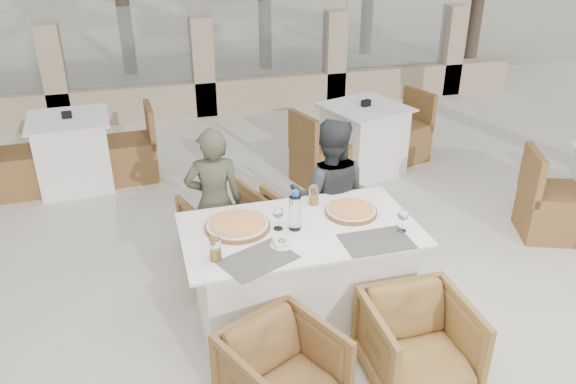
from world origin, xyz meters
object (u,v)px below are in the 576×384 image
object	(u,v)px
beer_glass_right	(314,195)
armchair_near_left	(283,374)
beer_glass_left	(215,249)
dining_table	(299,275)
wine_glass_centre	(278,217)
olive_dish	(282,243)
bg_table_a	(74,152)
pizza_right	(351,211)
armchair_near_right	(418,342)
pizza_left	(238,224)
water_bottle	(295,210)
diner_left	(215,203)
armchair_far_right	(317,221)
armchair_far_left	(226,227)
diner_right	(329,197)
bg_table_b	(364,139)
wine_glass_corner	(403,219)

from	to	relation	value
beer_glass_right	armchair_near_left	world-z (taller)	beer_glass_right
beer_glass_left	dining_table	bearing A→B (deg)	20.31
wine_glass_centre	olive_dish	world-z (taller)	wine_glass_centre
beer_glass_left	bg_table_a	bearing A→B (deg)	109.17
pizza_right	armchair_near_left	world-z (taller)	pizza_right
wine_glass_centre	armchair_near_right	size ratio (longest dim) A/B	0.29
beer_glass_left	bg_table_a	size ratio (longest dim) A/B	0.09
beer_glass_right	olive_dish	world-z (taller)	beer_glass_right
pizza_left	wine_glass_centre	distance (m)	0.28
pizza_left	armchair_near_left	world-z (taller)	pizza_left
water_bottle	diner_left	size ratio (longest dim) A/B	0.23
pizza_right	wine_glass_centre	size ratio (longest dim) A/B	2.01
dining_table	armchair_near_left	world-z (taller)	dining_table
beer_glass_left	armchair_far_right	size ratio (longest dim) A/B	0.20
pizza_left	armchair_far_left	world-z (taller)	pizza_left
armchair_far_left	bg_table_a	world-z (taller)	bg_table_a
dining_table	armchair_far_right	distance (m)	0.88
pizza_left	bg_table_a	size ratio (longest dim) A/B	0.27
armchair_near_left	beer_glass_right	bearing A→B (deg)	39.07
beer_glass_left	diner_left	world-z (taller)	diner_left
armchair_near_right	diner_right	size ratio (longest dim) A/B	0.49
olive_dish	bg_table_b	world-z (taller)	olive_dish
wine_glass_corner	armchair_near_right	size ratio (longest dim) A/B	0.29
armchair_near_left	armchair_near_right	size ratio (longest dim) A/B	0.96
bg_table_a	water_bottle	bearing A→B (deg)	-63.08
bg_table_a	pizza_right	bearing A→B (deg)	-55.85
armchair_far_left	diner_right	distance (m)	0.94
armchair_far_right	beer_glass_left	bearing A→B (deg)	25.76
water_bottle	wine_glass_centre	distance (m)	0.12
beer_glass_right	armchair_far_left	size ratio (longest dim) A/B	0.22
armchair_far_right	armchair_near_right	xyz separation A→B (m)	(0.15, -1.55, -0.04)
armchair_far_right	armchair_near_right	distance (m)	1.56
wine_glass_corner	bg_table_a	xyz separation A→B (m)	(-2.32, 3.06, -0.48)
pizza_right	wine_glass_corner	world-z (taller)	wine_glass_corner
water_bottle	beer_glass_left	xyz separation A→B (m)	(-0.57, -0.23, -0.07)
armchair_near_right	diner_left	world-z (taller)	diner_left
dining_table	wine_glass_corner	distance (m)	0.83
diner_left	bg_table_a	distance (m)	2.38
dining_table	diner_right	bearing A→B (deg)	54.85
diner_left	beer_glass_right	bearing A→B (deg)	150.41
beer_glass_right	pizza_right	bearing A→B (deg)	-45.16
armchair_near_left	bg_table_a	bearing A→B (deg)	85.36
dining_table	armchair_far_left	bearing A→B (deg)	110.44
pizza_left	armchair_far_right	xyz separation A→B (m)	(0.80, 0.67, -0.47)
dining_table	bg_table_a	xyz separation A→B (m)	(-1.67, 2.84, 0.00)
pizza_right	diner_left	size ratio (longest dim) A/B	0.29
pizza_left	bg_table_b	distance (m)	2.96
dining_table	water_bottle	distance (m)	0.53
bg_table_a	bg_table_b	size ratio (longest dim) A/B	1.00
wine_glass_centre	beer_glass_right	size ratio (longest dim) A/B	1.29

